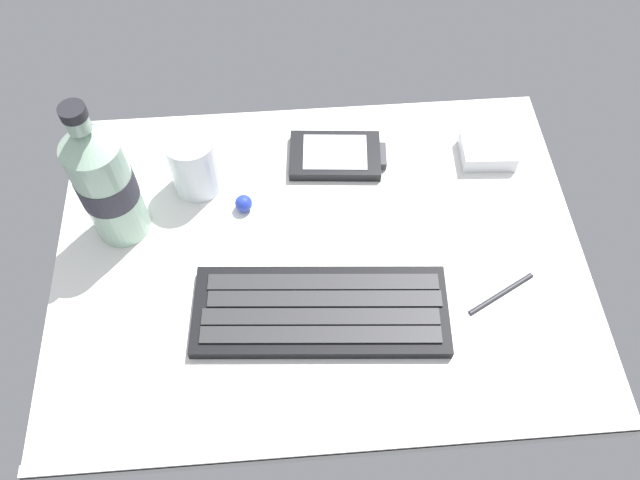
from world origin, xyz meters
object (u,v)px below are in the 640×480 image
(stylus_pen, at_px, (502,293))
(keyboard, at_px, (321,311))
(handheld_device, at_px, (336,156))
(charger_block, at_px, (488,151))
(trackball_mouse, at_px, (244,203))
(juice_cup, at_px, (194,165))
(water_bottle, at_px, (105,182))

(stylus_pen, bearing_deg, keyboard, 154.43)
(handheld_device, height_order, charger_block, charger_block)
(handheld_device, relative_size, trackball_mouse, 6.02)
(charger_block, bearing_deg, trackball_mouse, -169.36)
(trackball_mouse, xyz_separation_m, stylus_pen, (0.30, -0.15, -0.01))
(juice_cup, bearing_deg, handheld_device, 8.61)
(charger_block, bearing_deg, water_bottle, -170.86)
(trackball_mouse, relative_size, stylus_pen, 0.23)
(trackball_mouse, bearing_deg, charger_block, 10.64)
(keyboard, relative_size, handheld_device, 2.25)
(charger_block, distance_m, trackball_mouse, 0.33)
(water_bottle, xyz_separation_m, stylus_pen, (0.45, -0.13, -0.09))
(charger_block, distance_m, stylus_pen, 0.21)
(trackball_mouse, bearing_deg, keyboard, -61.25)
(juice_cup, bearing_deg, stylus_pen, -28.12)
(keyboard, xyz_separation_m, water_bottle, (-0.23, 0.14, 0.08))
(juice_cup, xyz_separation_m, trackball_mouse, (0.06, -0.04, -0.03))
(charger_block, bearing_deg, juice_cup, -177.49)
(handheld_device, bearing_deg, keyboard, -99.53)
(keyboard, bearing_deg, charger_block, 42.13)
(handheld_device, bearing_deg, juice_cup, -171.39)
(keyboard, height_order, water_bottle, water_bottle)
(juice_cup, bearing_deg, water_bottle, -146.85)
(keyboard, bearing_deg, juice_cup, 125.74)
(juice_cup, distance_m, stylus_pen, 0.41)
(water_bottle, height_order, charger_block, water_bottle)
(water_bottle, bearing_deg, trackball_mouse, 5.83)
(juice_cup, relative_size, water_bottle, 0.41)
(keyboard, relative_size, trackball_mouse, 13.52)
(handheld_device, distance_m, juice_cup, 0.19)
(keyboard, relative_size, stylus_pen, 3.13)
(juice_cup, bearing_deg, charger_block, 2.51)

